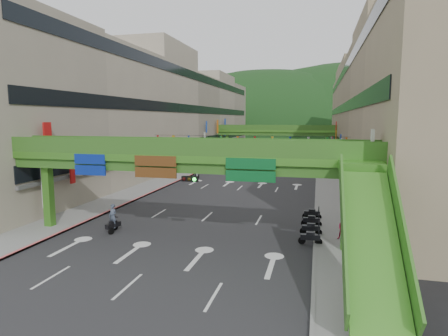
% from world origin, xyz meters
% --- Properties ---
extents(ground, '(320.00, 320.00, 0.00)m').
position_xyz_m(ground, '(0.00, 0.00, 0.00)').
color(ground, black).
rests_on(ground, ground).
extents(road_slab, '(18.00, 140.00, 0.02)m').
position_xyz_m(road_slab, '(0.00, 50.00, 0.01)').
color(road_slab, '#28282B').
rests_on(road_slab, ground).
extents(sidewalk_left, '(4.00, 140.00, 0.15)m').
position_xyz_m(sidewalk_left, '(-11.00, 50.00, 0.07)').
color(sidewalk_left, gray).
rests_on(sidewalk_left, ground).
extents(sidewalk_right, '(4.00, 140.00, 0.15)m').
position_xyz_m(sidewalk_right, '(11.00, 50.00, 0.07)').
color(sidewalk_right, gray).
rests_on(sidewalk_right, ground).
extents(curb_left, '(0.20, 140.00, 0.18)m').
position_xyz_m(curb_left, '(-9.10, 50.00, 0.09)').
color(curb_left, '#CC5959').
rests_on(curb_left, ground).
extents(curb_right, '(0.20, 140.00, 0.18)m').
position_xyz_m(curb_right, '(9.10, 50.00, 0.09)').
color(curb_right, gray).
rests_on(curb_right, ground).
extents(building_row_left, '(12.80, 95.00, 19.00)m').
position_xyz_m(building_row_left, '(-18.93, 50.00, 9.46)').
color(building_row_left, '#9E937F').
rests_on(building_row_left, ground).
extents(building_row_right, '(12.80, 95.00, 19.00)m').
position_xyz_m(building_row_right, '(18.93, 50.00, 9.46)').
color(building_row_right, gray).
rests_on(building_row_right, ground).
extents(overpass_near, '(28.00, 12.27, 7.10)m').
position_xyz_m(overpass_near, '(0.93, 5.38, 5.21)').
color(overpass_near, '#4C9E2D').
rests_on(overpass_near, ground).
extents(overpass_far, '(28.00, 2.20, 7.10)m').
position_xyz_m(overpass_far, '(0.00, 65.00, 5.40)').
color(overpass_far, '#4C9E2D').
rests_on(overpass_far, ground).
extents(hill_left, '(168.00, 140.00, 112.00)m').
position_xyz_m(hill_left, '(-15.00, 160.00, 0.00)').
color(hill_left, '#1C4419').
rests_on(hill_left, ground).
extents(hill_right, '(208.00, 176.00, 128.00)m').
position_xyz_m(hill_right, '(25.00, 180.00, 0.00)').
color(hill_right, '#1C4419').
rests_on(hill_right, ground).
extents(bunting_string, '(26.00, 0.36, 0.47)m').
position_xyz_m(bunting_string, '(0.00, 30.00, 5.96)').
color(bunting_string, black).
rests_on(bunting_string, ground).
extents(scooter_rider_near, '(0.79, 1.57, 2.15)m').
position_xyz_m(scooter_rider_near, '(-5.52, 6.02, 1.02)').
color(scooter_rider_near, black).
rests_on(scooter_rider_near, ground).
extents(scooter_rider_mid, '(0.97, 1.59, 2.11)m').
position_xyz_m(scooter_rider_mid, '(-1.34, 34.33, 1.09)').
color(scooter_rider_mid, black).
rests_on(scooter_rider_mid, ground).
extents(scooter_rider_left, '(1.16, 1.58, 2.19)m').
position_xyz_m(scooter_rider_left, '(-7.50, 31.89, 1.11)').
color(scooter_rider_left, gray).
rests_on(scooter_rider_left, ground).
extents(scooter_rider_far, '(0.93, 1.58, 2.04)m').
position_xyz_m(scooter_rider_far, '(-3.16, 34.35, 1.03)').
color(scooter_rider_far, maroon).
rests_on(scooter_rider_far, ground).
extents(parked_scooter_row, '(1.60, 7.15, 1.08)m').
position_xyz_m(parked_scooter_row, '(8.80, 10.00, 0.52)').
color(parked_scooter_row, black).
rests_on(parked_scooter_row, ground).
extents(car_silver, '(1.73, 3.84, 1.22)m').
position_xyz_m(car_silver, '(-4.11, 59.82, 0.61)').
color(car_silver, '#ADACB5').
rests_on(car_silver, ground).
extents(car_yellow, '(1.89, 3.81, 1.25)m').
position_xyz_m(car_yellow, '(-1.13, 50.38, 0.62)').
color(car_yellow, '#E2E002').
rests_on(car_yellow, ground).
extents(pedestrian_red, '(0.79, 0.64, 1.53)m').
position_xyz_m(pedestrian_red, '(10.97, 8.00, 0.77)').
color(pedestrian_red, '#C3244C').
rests_on(pedestrian_red, ground).
extents(pedestrian_dark, '(0.97, 0.44, 1.63)m').
position_xyz_m(pedestrian_dark, '(12.20, 8.00, 0.82)').
color(pedestrian_dark, black).
rests_on(pedestrian_dark, ground).
extents(pedestrian_blue, '(1.00, 0.79, 1.88)m').
position_xyz_m(pedestrian_blue, '(9.80, 40.00, 0.94)').
color(pedestrian_blue, navy).
rests_on(pedestrian_blue, ground).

